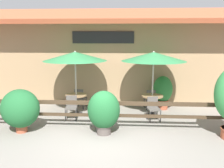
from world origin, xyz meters
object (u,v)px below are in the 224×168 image
potted_plant_broad_leaf (104,111)px  potted_plant_small_flowering (20,109)px  chair_near_streetside (71,106)px  patio_umbrella_middle (154,57)px  chair_middle_streetside (153,107)px  potted_plant_entrance_palm (163,91)px  patio_umbrella_near (75,56)px  chair_middle_wallside (150,98)px  dining_table_near (76,98)px  chair_near_wallside (80,97)px  dining_table_middle (152,99)px

potted_plant_broad_leaf → potted_plant_small_flowering: bearing=-179.7°
chair_near_streetside → patio_umbrella_middle: size_ratio=0.35×
chair_middle_streetside → potted_plant_entrance_palm: 1.64m
patio_umbrella_near → patio_umbrella_middle: (3.00, 0.05, 0.00)m
chair_middle_streetside → potted_plant_entrance_palm: bearing=58.7°
chair_near_streetside → chair_middle_wallside: bearing=19.6°
dining_table_near → patio_umbrella_middle: bearing=0.9°
chair_near_streetside → potted_plant_broad_leaf: size_ratio=0.63×
chair_near_wallside → potted_plant_broad_leaf: bearing=125.9°
patio_umbrella_near → potted_plant_entrance_palm: (3.51, 0.87, -1.50)m
chair_middle_streetside → dining_table_middle: bearing=76.3°
patio_umbrella_middle → dining_table_middle: bearing=180.0°
dining_table_middle → dining_table_near: bearing=-179.1°
dining_table_middle → chair_middle_streetside: 0.72m
patio_umbrella_near → chair_middle_streetside: patio_umbrella_near is taller
dining_table_near → dining_table_middle: size_ratio=1.00×
patio_umbrella_near → chair_near_streetside: bearing=-93.9°
dining_table_middle → chair_middle_streetside: (-0.02, -0.70, -0.13)m
patio_umbrella_near → potted_plant_small_flowering: 2.90m
dining_table_near → chair_middle_streetside: 3.05m
chair_near_wallside → patio_umbrella_middle: 3.54m
patio_umbrella_near → dining_table_middle: size_ratio=2.98×
potted_plant_entrance_palm → potted_plant_broad_leaf: bearing=-127.2°
dining_table_middle → potted_plant_entrance_palm: 0.98m
chair_near_wallside → potted_plant_small_flowering: size_ratio=0.62×
potted_plant_broad_leaf → patio_umbrella_near: bearing=122.4°
potted_plant_small_flowering → patio_umbrella_middle: bearing=25.8°
chair_middle_wallside → potted_plant_broad_leaf: 3.28m
dining_table_near → dining_table_middle: bearing=0.9°
dining_table_near → potted_plant_broad_leaf: (1.30, -2.05, 0.13)m
potted_plant_small_flowering → dining_table_middle: bearing=25.8°
patio_umbrella_middle → chair_middle_wallside: bearing=90.7°
potted_plant_entrance_palm → patio_umbrella_near: bearing=-166.1°
chair_near_wallside → potted_plant_small_flowering: (-1.39, -2.75, 0.28)m
dining_table_near → potted_plant_entrance_palm: size_ratio=0.59×
chair_near_wallside → potted_plant_entrance_palm: potted_plant_entrance_palm is taller
chair_middle_streetside → potted_plant_small_flowering: (-4.35, -1.41, 0.28)m
chair_near_wallside → chair_middle_wallside: size_ratio=1.00×
patio_umbrella_near → potted_plant_small_flowering: patio_umbrella_near is taller
dining_table_middle → chair_middle_wallside: bearing=90.7°
chair_near_wallside → chair_middle_streetside: 3.25m
chair_near_streetside → patio_umbrella_middle: bearing=7.8°
chair_near_streetside → potted_plant_entrance_palm: potted_plant_entrance_palm is taller
dining_table_middle → chair_middle_streetside: chair_middle_streetside is taller
potted_plant_broad_leaf → chair_middle_streetside: bearing=39.7°
chair_near_streetside → potted_plant_entrance_palm: (3.56, 1.55, 0.29)m
dining_table_middle → chair_near_streetside: bearing=-166.5°
chair_near_streetside → potted_plant_small_flowering: 1.93m
chair_near_wallside → chair_middle_wallside: (2.98, 0.07, 0.00)m
potted_plant_small_flowering → potted_plant_entrance_palm: bearing=31.0°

